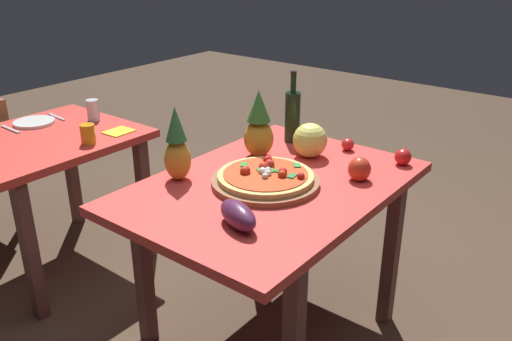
{
  "coord_description": "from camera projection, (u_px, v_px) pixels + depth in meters",
  "views": [
    {
      "loc": [
        -1.65,
        -1.21,
        1.69
      ],
      "look_at": [
        -0.03,
        0.06,
        0.81
      ],
      "focal_mm": 37.66,
      "sensor_mm": 36.0,
      "label": 1
    }
  ],
  "objects": [
    {
      "name": "fork_utensil",
      "position": [
        10.0,
        129.0,
        2.86
      ],
      "size": [
        0.02,
        0.18,
        0.01
      ],
      "primitive_type": "cube",
      "rotation": [
        0.0,
        0.0,
        -0.03
      ],
      "color": "silver",
      "rests_on": "background_table"
    },
    {
      "name": "background_table",
      "position": [
        46.0,
        158.0,
        2.82
      ],
      "size": [
        0.9,
        0.79,
        0.76
      ],
      "color": "brown",
      "rests_on": "ground_plane"
    },
    {
      "name": "drinking_glass_water",
      "position": [
        93.0,
        110.0,
        3.0
      ],
      "size": [
        0.07,
        0.07,
        0.12
      ],
      "primitive_type": "cylinder",
      "color": "silver",
      "rests_on": "background_table"
    },
    {
      "name": "eggplant",
      "position": [
        238.0,
        215.0,
        1.88
      ],
      "size": [
        0.15,
        0.22,
        0.09
      ],
      "primitive_type": "ellipsoid",
      "rotation": [
        0.0,
        0.0,
        1.21
      ],
      "color": "#532446",
      "rests_on": "display_table"
    },
    {
      "name": "tomato_beside_pepper",
      "position": [
        348.0,
        144.0,
        2.57
      ],
      "size": [
        0.06,
        0.06,
        0.06
      ],
      "primitive_type": "sphere",
      "color": "red",
      "rests_on": "display_table"
    },
    {
      "name": "bell_pepper",
      "position": [
        359.0,
        169.0,
        2.25
      ],
      "size": [
        0.1,
        0.1,
        0.11
      ],
      "primitive_type": "ellipsoid",
      "color": "red",
      "rests_on": "display_table"
    },
    {
      "name": "melon",
      "position": [
        310.0,
        140.0,
        2.48
      ],
      "size": [
        0.16,
        0.16,
        0.16
      ],
      "primitive_type": "sphere",
      "color": "#E2DF65",
      "rests_on": "display_table"
    },
    {
      "name": "wine_bottle",
      "position": [
        292.0,
        115.0,
        2.66
      ],
      "size": [
        0.08,
        0.08,
        0.36
      ],
      "color": "black",
      "rests_on": "display_table"
    },
    {
      "name": "pizza_board",
      "position": [
        265.0,
        182.0,
        2.22
      ],
      "size": [
        0.45,
        0.45,
        0.02
      ],
      "primitive_type": "cylinder",
      "color": "brown",
      "rests_on": "display_table"
    },
    {
      "name": "tomato_at_corner",
      "position": [
        403.0,
        157.0,
        2.41
      ],
      "size": [
        0.07,
        0.07,
        0.07
      ],
      "primitive_type": "sphere",
      "color": "red",
      "rests_on": "display_table"
    },
    {
      "name": "ground_plane",
      "position": [
        270.0,
        328.0,
        2.54
      ],
      "size": [
        10.0,
        10.0,
        0.0
      ],
      "primitive_type": "plane",
      "color": "#4C3828"
    },
    {
      "name": "pizza",
      "position": [
        266.0,
        175.0,
        2.21
      ],
      "size": [
        0.4,
        0.4,
        0.06
      ],
      "color": "#DFB464",
      "rests_on": "pizza_board"
    },
    {
      "name": "knife_utensil",
      "position": [
        57.0,
        117.0,
        3.07
      ],
      "size": [
        0.03,
        0.18,
        0.01
      ],
      "primitive_type": "cube",
      "rotation": [
        0.0,
        0.0,
        -0.1
      ],
      "color": "silver",
      "rests_on": "background_table"
    },
    {
      "name": "drinking_glass_juice",
      "position": [
        88.0,
        134.0,
        2.66
      ],
      "size": [
        0.07,
        0.07,
        0.1
      ],
      "primitive_type": "cylinder",
      "color": "orange",
      "rests_on": "background_table"
    },
    {
      "name": "pineapple_right",
      "position": [
        177.0,
        148.0,
        2.22
      ],
      "size": [
        0.11,
        0.11,
        0.32
      ],
      "color": "gold",
      "rests_on": "display_table"
    },
    {
      "name": "dinner_plate",
      "position": [
        34.0,
        122.0,
        2.96
      ],
      "size": [
        0.22,
        0.22,
        0.02
      ],
      "primitive_type": "cylinder",
      "color": "white",
      "rests_on": "background_table"
    },
    {
      "name": "pineapple_left",
      "position": [
        259.0,
        127.0,
        2.47
      ],
      "size": [
        0.14,
        0.14,
        0.31
      ],
      "color": "#C28828",
      "rests_on": "display_table"
    },
    {
      "name": "display_table",
      "position": [
        271.0,
        202.0,
        2.28
      ],
      "size": [
        1.26,
        0.89,
        0.76
      ],
      "color": "brown",
      "rests_on": "ground_plane"
    },
    {
      "name": "napkin_folded",
      "position": [
        119.0,
        132.0,
        2.83
      ],
      "size": [
        0.14,
        0.12,
        0.01
      ],
      "primitive_type": "cube",
      "rotation": [
        0.0,
        0.0,
        0.03
      ],
      "color": "yellow",
      "rests_on": "background_table"
    }
  ]
}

